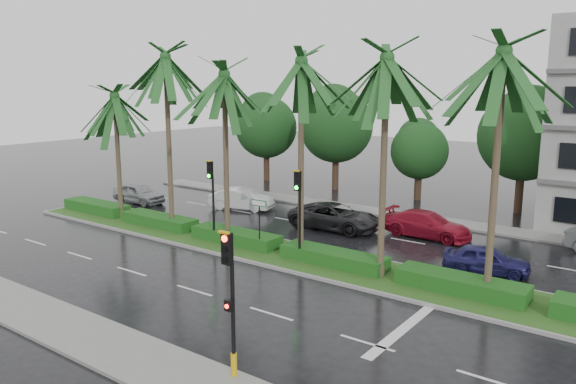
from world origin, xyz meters
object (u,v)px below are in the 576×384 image
Objects in this scene: street_sign at (259,212)px; car_red at (427,224)px; signal_near at (230,298)px; car_blue at (486,260)px; car_white at (242,199)px; car_silver at (139,193)px; car_darkgrey at (335,217)px; signal_median_left at (212,189)px.

street_sign is 9.73m from car_red.
car_blue is (3.00, 13.64, -1.87)m from signal_near.
car_white reaches higher than car_blue.
street_sign reaches higher than car_silver.
car_darkgrey is 1.45× the size of car_blue.
car_red reaches higher than car_white.
signal_median_left is 12.52m from car_silver.
signal_median_left is 11.95m from car_red.
car_red is 1.32× the size of car_blue.
car_blue is at bearing 16.92° from signal_median_left.
street_sign reaches higher than car_darkgrey.
car_silver is (-11.46, 4.48, -2.30)m from signal_median_left.
car_red is at bearing 94.82° from signal_near.
signal_near is 1.02× the size of car_white.
car_darkgrey is at bearing 109.00° from car_red.
car_silver is at bearing 101.95° from car_red.
signal_near is 12.11m from street_sign.
car_blue is (9.50, -2.58, -0.11)m from car_darkgrey.
car_blue is at bearing -130.86° from car_red.
car_red is at bearing -104.44° from car_white.
car_blue is (13.00, 3.95, -2.36)m from signal_median_left.
signal_median_left reaches higher than car_white.
car_red is (5.00, 1.56, -0.04)m from car_darkgrey.
car_red is at bearing -75.73° from car_darkgrey.
signal_median_left reaches higher than car_silver.
signal_median_left is 3.13m from street_sign.
car_silver is at bearing 76.41° from car_blue.
car_darkgrey is 1.10× the size of car_red.
car_red is (-1.50, 17.77, -1.79)m from signal_near.
signal_near reaches higher than car_blue.
car_darkgrey is at bearing -113.49° from car_white.
car_silver is 0.76× the size of car_darkgrey.
signal_near reaches higher than car_red.
car_blue is at bearing -108.20° from car_darkgrey.
signal_median_left is 7.74m from car_darkgrey.
street_sign is at bearing -152.35° from car_white.
street_sign is 0.61× the size of car_white.
car_white is (-4.28, 7.25, -2.29)m from signal_median_left.
car_darkgrey is at bearing 111.84° from signal_near.
car_red is (8.50, 8.09, -2.29)m from signal_median_left.
car_blue is at bearing 20.66° from street_sign.
signal_near is 13.93m from signal_median_left.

